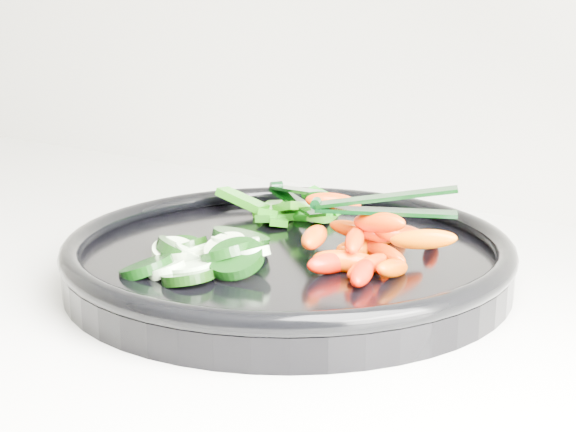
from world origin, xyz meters
The scene contains 6 objects.
veggie_tray centered at (0.28, 1.69, 0.95)m, with size 0.42×0.42×0.04m.
cucumber_pile centered at (0.25, 1.62, 0.96)m, with size 0.13×0.14×0.04m.
carrot_pile centered at (0.35, 1.70, 0.97)m, with size 0.16×0.16×0.05m.
pepper_pile centered at (0.22, 1.77, 0.96)m, with size 0.12×0.10×0.04m.
tong_carrot centered at (0.36, 1.70, 1.00)m, with size 0.11×0.06×0.02m.
tong_pepper centered at (0.23, 1.77, 0.98)m, with size 0.10×0.07×0.02m.
Camera 1 is at (0.67, 1.17, 1.15)m, focal length 50.00 mm.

